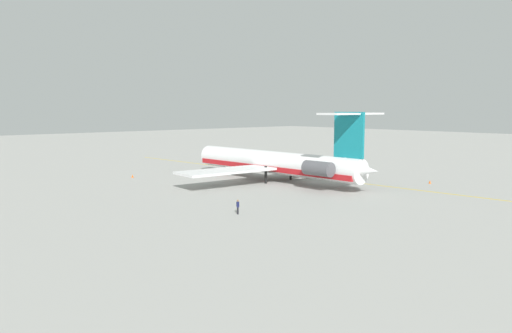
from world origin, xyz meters
The scene contains 9 objects.
ground centered at (0.00, 0.00, 0.00)m, with size 369.55×369.55×0.00m, color #9E9E99.
main_jetliner centered at (-1.21, 9.24, 3.21)m, with size 40.40×35.92×11.78m.
ground_crew_near_nose centered at (21.26, -8.61, 1.09)m, with size 0.28×0.39×1.73m.
ground_crew_near_tail centered at (-16.68, 30.86, 1.10)m, with size 0.44×0.28×1.74m.
ground_crew_portside centered at (17.79, -9.76, 1.13)m, with size 0.35×0.34×1.79m.
safety_cone_nose centered at (22.44, -10.26, 0.28)m, with size 0.40×0.40×0.55m, color #EA590F.
safety_cone_wingtip centered at (19.41, 25.49, 0.28)m, with size 0.40×0.40×0.55m, color #EA590F.
safety_cone_tail centered at (-19.47, -7.75, 0.28)m, with size 0.40×0.40×0.55m, color #EA590F.
taxiway_centreline centered at (-0.08, 1.38, 0.00)m, with size 103.25×0.36×0.01m, color gold.
Camera 1 is at (-60.04, 66.54, 12.24)m, focal length 34.43 mm.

